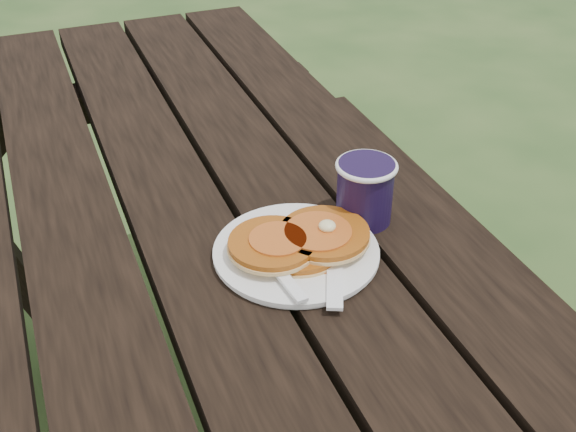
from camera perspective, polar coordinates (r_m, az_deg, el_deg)
name	(u,v)px	position (r m, az deg, el deg)	size (l,w,h in m)	color
picnic_table	(207,415)	(1.28, -6.42, -15.37)	(1.36, 1.80, 0.75)	black
plate	(296,253)	(0.96, 0.65, -2.93)	(0.22, 0.22, 0.01)	white
pancake_stack	(300,241)	(0.95, 0.98, -1.96)	(0.19, 0.12, 0.04)	#AD5713
knife	(335,263)	(0.94, 3.70, -3.70)	(0.02, 0.18, 0.01)	white
fork	(283,275)	(0.91, -0.44, -4.72)	(0.03, 0.16, 0.01)	white
coffee_cup	(365,188)	(1.01, 6.11, 2.22)	(0.09, 0.09, 0.09)	black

